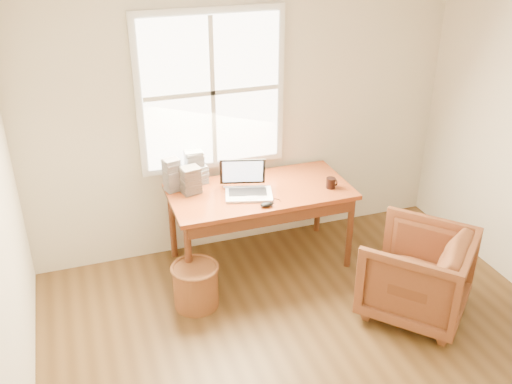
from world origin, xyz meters
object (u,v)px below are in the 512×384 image
at_px(desk, 260,192).
at_px(armchair, 416,273).
at_px(coffee_mug, 331,183).
at_px(wicker_stool, 196,286).
at_px(cd_stack_a, 194,167).
at_px(laptop, 249,179).

distance_m(desk, armchair, 1.49).
bearing_deg(coffee_mug, desk, 152.47).
xyz_separation_m(wicker_stool, cd_stack_a, (0.21, 0.78, 0.72)).
relative_size(armchair, coffee_mug, 8.48).
bearing_deg(cd_stack_a, wicker_stool, -104.94).
relative_size(wicker_stool, cd_stack_a, 1.21).
bearing_deg(armchair, desk, -91.31).
xyz_separation_m(wicker_stool, coffee_mug, (1.32, 0.27, 0.61)).
distance_m(armchair, laptop, 1.57).
xyz_separation_m(armchair, laptop, (-1.08, 1.01, 0.55)).
bearing_deg(laptop, cd_stack_a, 148.36).
bearing_deg(desk, coffee_mug, -15.76).
relative_size(desk, armchair, 2.01).
xyz_separation_m(coffee_mug, cd_stack_a, (-1.11, 0.50, 0.11)).
bearing_deg(cd_stack_a, laptop, -47.32).
height_order(desk, cd_stack_a, cd_stack_a).
bearing_deg(coffee_mug, wicker_stool, 179.95).
bearing_deg(wicker_stool, laptop, 31.89).
distance_m(wicker_stool, cd_stack_a, 1.08).
height_order(wicker_stool, cd_stack_a, cd_stack_a).
distance_m(desk, laptop, 0.24).
xyz_separation_m(desk, coffee_mug, (0.60, -0.17, 0.07)).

